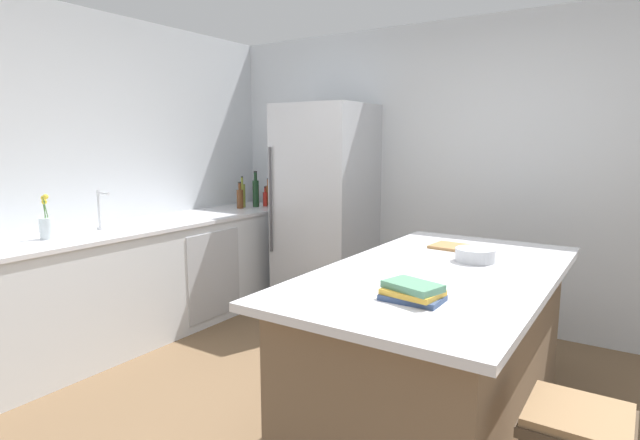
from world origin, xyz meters
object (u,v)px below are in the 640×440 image
olive_oil_bottle (242,195)px  syrup_bottle (240,198)px  vinegar_bottle (268,195)px  wine_bottle (256,192)px  cookbook_stack (413,292)px  cutting_board (459,247)px  refrigerator (326,209)px  hot_sauce_bottle (265,199)px  kitchen_island (437,350)px  flower_vase (47,225)px  sink_faucet (100,209)px  mixing_bowl (475,255)px

olive_oil_bottle → syrup_bottle: (0.04, -0.08, -0.02)m
vinegar_bottle → wine_bottle: bearing=-89.9°
cookbook_stack → cutting_board: cookbook_stack is taller
refrigerator → cookbook_stack: size_ratio=7.18×
hot_sauce_bottle → cutting_board: 2.50m
refrigerator → kitchen_island: bearing=-40.9°
vinegar_bottle → olive_oil_bottle: olive_oil_bottle is taller
flower_vase → olive_oil_bottle: (-0.02, 2.00, 0.03)m
sink_faucet → olive_oil_bottle: (-0.00, 1.58, -0.03)m
mixing_bowl → syrup_bottle: bearing=160.6°
syrup_bottle → cookbook_stack: size_ratio=0.99×
refrigerator → flower_vase: (-0.90, -2.13, 0.06)m
flower_vase → hot_sauce_bottle: (0.12, 2.19, -0.02)m
syrup_bottle → cookbook_stack: syrup_bottle is taller
olive_oil_bottle → cutting_board: olive_oil_bottle is taller
kitchen_island → refrigerator: refrigerator is taller
vinegar_bottle → wine_bottle: wine_bottle is taller
wine_bottle → cutting_board: 2.51m
vinegar_bottle → wine_bottle: size_ratio=0.77×
hot_sauce_bottle → syrup_bottle: bearing=-110.0°
wine_bottle → kitchen_island: bearing=-29.3°
sink_faucet → cookbook_stack: (2.64, -0.27, -0.13)m
flower_vase → vinegar_bottle: flower_vase is taller
cookbook_stack → wine_bottle: bearing=142.5°
kitchen_island → cookbook_stack: cookbook_stack is taller
olive_oil_bottle → sink_faucet: bearing=-90.0°
sink_faucet → vinegar_bottle: 1.88m
refrigerator → flower_vase: size_ratio=6.16×
vinegar_bottle → wine_bottle: (0.00, -0.20, 0.04)m
vinegar_bottle → hot_sauce_bottle: size_ratio=1.37×
syrup_bottle → mixing_bowl: size_ratio=1.19×
hot_sauce_bottle → cookbook_stack: hot_sauce_bottle is taller
flower_vase → mixing_bowl: bearing=20.8°
kitchen_island → hot_sauce_bottle: size_ratio=10.04×
vinegar_bottle → olive_oil_bottle: size_ratio=0.89×
sink_faucet → olive_oil_bottle: olive_oil_bottle is taller
flower_vase → vinegar_bottle: size_ratio=1.11×
sink_faucet → mixing_bowl: sink_faucet is taller
mixing_bowl → sink_faucet: bearing=-167.7°
cookbook_stack → olive_oil_bottle: bearing=144.9°
hot_sauce_bottle → wine_bottle: (-0.04, -0.09, 0.07)m
cutting_board → vinegar_bottle: bearing=156.8°
cutting_board → hot_sauce_bottle: bearing=158.7°
syrup_bottle → cutting_board: syrup_bottle is taller
flower_vase → vinegar_bottle: 2.30m
syrup_bottle → olive_oil_bottle: bearing=117.2°
wine_bottle → cutting_board: wine_bottle is taller
kitchen_island → sink_faucet: (-2.56, -0.29, 0.62)m
sink_faucet → syrup_bottle: sink_faucet is taller
flower_vase → syrup_bottle: (0.02, 1.92, 0.01)m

